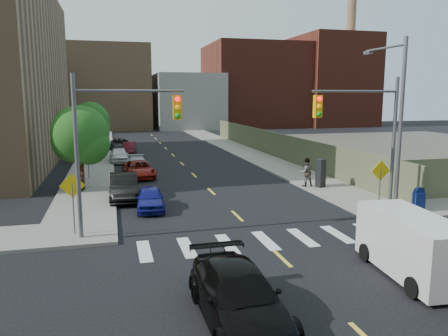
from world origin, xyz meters
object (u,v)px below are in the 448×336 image
parked_car_maroon (129,148)px  parked_car_silver (137,165)px  pedestrian_west (80,176)px  parked_car_black (124,187)px  parked_car_red (139,169)px  pedestrian_east (306,172)px  payphone (321,173)px  parked_car_blue (150,198)px  mailbox (419,200)px  parked_car_grey (119,144)px  black_sedan (238,296)px  cargo_van (410,243)px  parked_car_white (119,155)px

parked_car_maroon → parked_car_silver: bearing=-83.9°
pedestrian_west → parked_car_black: bearing=-135.0°
parked_car_red → parked_car_silver: parked_car_red is taller
pedestrian_east → payphone: bearing=150.2°
parked_car_blue → mailbox: mailbox is taller
parked_car_red → pedestrian_west: pedestrian_west is taller
parked_car_maroon → parked_car_grey: (-0.96, 4.21, -0.00)m
black_sedan → cargo_van: size_ratio=1.06×
parked_car_black → pedestrian_east: 11.81m
parked_car_maroon → mailbox: (13.52, -27.90, 0.15)m
parked_car_grey → pedestrian_west: size_ratio=2.35×
parked_car_black → parked_car_red: parked_car_black is taller
parked_car_maroon → pedestrian_west: bearing=-96.2°
parked_car_grey → mailbox: size_ratio=3.49×
parked_car_grey → black_sedan: bearing=-83.5°
parked_car_maroon → cargo_van: 35.37m
parked_car_red → parked_car_white: parked_car_white is taller
parked_car_blue → pedestrian_east: (10.50, 2.95, 0.47)m
parked_car_grey → parked_car_white: bearing=-88.1°
parked_car_red → black_sedan: black_sedan is taller
parked_car_silver → parked_car_grey: parked_car_grey is taller
black_sedan → pedestrian_east: size_ratio=2.72×
parked_car_maroon → black_sedan: size_ratio=0.75×
parked_car_grey → pedestrian_east: 27.31m
parked_car_silver → pedestrian_east: pedestrian_east is taller
cargo_van → black_sedan: bearing=-160.7°
parked_car_black → parked_car_maroon: bearing=88.1°
parked_car_blue → black_sedan: bearing=-80.7°
parked_car_blue → parked_car_red: parked_car_red is taller
black_sedan → pedestrian_east: 18.09m
parked_car_maroon → pedestrian_west: (-3.77, -18.25, 0.48)m
cargo_van → pedestrian_east: cargo_van is taller
parked_car_white → pedestrian_west: pedestrian_west is taller
pedestrian_west → pedestrian_east: size_ratio=1.02×
parked_car_white → parked_car_grey: size_ratio=0.91×
parked_car_blue → parked_car_grey: (-1.08, 27.68, 0.01)m
mailbox → black_sedan: bearing=-140.2°
mailbox → pedestrian_east: 7.93m
parked_car_blue → parked_car_silver: size_ratio=0.85×
parked_car_red → pedestrian_west: size_ratio=2.34×
cargo_van → payphone: cargo_van is taller
black_sedan → mailbox: size_ratio=3.96×
parked_car_red → parked_car_silver: bearing=84.6°
parked_car_white → payphone: (12.62, -15.16, 0.38)m
payphone → pedestrian_west: (-15.21, 2.76, 0.03)m
parked_car_silver → parked_car_maroon: (-0.12, 11.42, 0.01)m
parked_car_white → parked_car_maroon: size_ratio=1.07×
payphone → pedestrian_east: pedestrian_east is taller
parked_car_blue → black_sedan: size_ratio=0.71×
parked_car_blue → parked_car_grey: size_ratio=0.80×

